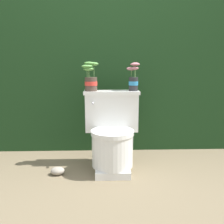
# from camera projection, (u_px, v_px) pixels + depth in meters

# --- Properties ---
(ground_plane) EXTENTS (12.00, 12.00, 0.00)m
(ground_plane) POSITION_uv_depth(u_px,v_px,m) (106.00, 174.00, 2.17)
(ground_plane) COLOR #75664C
(hedge_backdrop) EXTENTS (4.38, 0.81, 1.62)m
(hedge_backdrop) POSITION_uv_depth(u_px,v_px,m) (105.00, 75.00, 3.02)
(hedge_backdrop) COLOR #193819
(hedge_backdrop) RESTS_ON ground
(toilet) EXTENTS (0.51, 0.48, 0.70)m
(toilet) POSITION_uv_depth(u_px,v_px,m) (112.00, 135.00, 2.23)
(toilet) COLOR white
(toilet) RESTS_ON ground
(potted_plant_left) EXTENTS (0.15, 0.12, 0.26)m
(potted_plant_left) POSITION_uv_depth(u_px,v_px,m) (91.00, 79.00, 2.25)
(potted_plant_left) COLOR #47382D
(potted_plant_left) RESTS_ON toilet
(potted_plant_midleft) EXTENTS (0.12, 0.11, 0.26)m
(potted_plant_midleft) POSITION_uv_depth(u_px,v_px,m) (134.00, 78.00, 2.28)
(potted_plant_midleft) COLOR #262628
(potted_plant_midleft) RESTS_ON toilet
(garden_stone) EXTENTS (0.12, 0.10, 0.07)m
(garden_stone) POSITION_uv_depth(u_px,v_px,m) (58.00, 171.00, 2.15)
(garden_stone) COLOR #9E9384
(garden_stone) RESTS_ON ground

